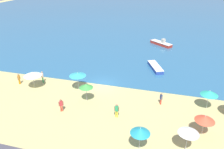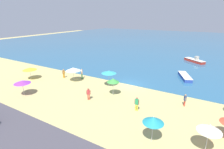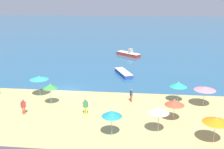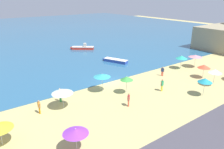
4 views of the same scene
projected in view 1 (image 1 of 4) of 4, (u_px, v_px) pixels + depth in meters
name	position (u px, v px, depth m)	size (l,w,h in m)	color
ground_plane	(102.00, 85.00, 31.72)	(160.00, 160.00, 0.00)	tan
sea	(148.00, 15.00, 79.46)	(150.00, 110.00, 0.05)	#2A5E83
beach_umbrella_1	(210.00, 93.00, 25.37)	(2.01, 2.01, 2.49)	#B2B2B7
beach_umbrella_3	(32.00, 74.00, 30.02)	(2.46, 2.46, 2.45)	#B2B2B7
beach_umbrella_5	(86.00, 86.00, 26.82)	(1.70, 1.70, 2.52)	#B2B2B7
beach_umbrella_6	(205.00, 118.00, 21.39)	(1.95, 1.95, 2.28)	#B2B2B7
beach_umbrella_8	(78.00, 74.00, 29.44)	(2.30, 2.30, 2.59)	#B2B2B7
beach_umbrella_9	(140.00, 131.00, 19.40)	(1.82, 1.82, 2.51)	#B2B2B7
beach_umbrella_10	(189.00, 131.00, 19.27)	(1.86, 1.86, 2.59)	#B2B2B7
bather_0	(61.00, 105.00, 25.37)	(0.47, 0.39, 1.66)	#D35035
bather_1	(19.00, 78.00, 31.50)	(0.22, 0.57, 1.63)	orange
bather_2	(117.00, 110.00, 24.35)	(0.57, 0.24, 1.73)	yellow
bather_3	(42.00, 76.00, 31.87)	(0.34, 0.54, 1.79)	green
bather_4	(161.00, 98.00, 26.77)	(0.34, 0.54, 1.57)	#E14431
skiff_nearshore	(155.00, 67.00, 36.51)	(3.11, 5.16, 0.63)	#2C489F
skiff_offshore	(161.00, 43.00, 47.88)	(5.06, 4.31, 1.51)	#B72F22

